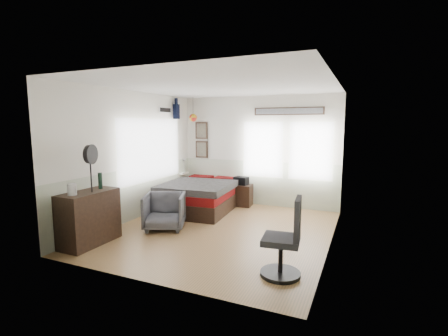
{
  "coord_description": "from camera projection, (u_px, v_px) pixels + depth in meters",
  "views": [
    {
      "loc": [
        2.47,
        -5.45,
        2.01
      ],
      "look_at": [
        -0.1,
        0.4,
        1.15
      ],
      "focal_mm": 26.0,
      "sensor_mm": 36.0,
      "label": 1
    }
  ],
  "objects": [
    {
      "name": "ground_plane",
      "position": [
        220.0,
        231.0,
        6.2
      ],
      "size": [
        4.0,
        4.5,
        0.01
      ],
      "primitive_type": "cube",
      "color": "olive"
    },
    {
      "name": "room_shell",
      "position": [
        221.0,
        145.0,
        6.18
      ],
      "size": [
        4.02,
        4.52,
        2.71
      ],
      "color": "silver",
      "rests_on": "ground_plane"
    },
    {
      "name": "wall_decor",
      "position": [
        212.0,
        121.0,
        8.13
      ],
      "size": [
        3.55,
        1.32,
        1.44
      ],
      "color": "#352216",
      "rests_on": "room_shell"
    },
    {
      "name": "bed",
      "position": [
        201.0,
        196.0,
        7.69
      ],
      "size": [
        1.64,
        2.2,
        0.67
      ],
      "rotation": [
        0.0,
        0.0,
        0.08
      ],
      "color": "black",
      "rests_on": "ground_plane"
    },
    {
      "name": "dresser",
      "position": [
        89.0,
        218.0,
        5.46
      ],
      "size": [
        0.48,
        1.0,
        0.9
      ],
      "primitive_type": "cube",
      "color": "black",
      "rests_on": "ground_plane"
    },
    {
      "name": "armchair",
      "position": [
        165.0,
        211.0,
        6.26
      ],
      "size": [
        0.99,
        1.0,
        0.69
      ],
      "primitive_type": "imported",
      "rotation": [
        0.0,
        0.0,
        0.43
      ],
      "color": "#505056",
      "rests_on": "ground_plane"
    },
    {
      "name": "nightstand",
      "position": [
        241.0,
        195.0,
        8.07
      ],
      "size": [
        0.56,
        0.47,
        0.53
      ],
      "primitive_type": "cube",
      "rotation": [
        0.0,
        0.0,
        0.09
      ],
      "color": "black",
      "rests_on": "ground_plane"
    },
    {
      "name": "task_chair",
      "position": [
        285.0,
        245.0,
        4.27
      ],
      "size": [
        0.54,
        0.54,
        1.08
      ],
      "rotation": [
        0.0,
        0.0,
        0.12
      ],
      "color": "black",
      "rests_on": "ground_plane"
    },
    {
      "name": "kettle",
      "position": [
        72.0,
        189.0,
        5.12
      ],
      "size": [
        0.16,
        0.14,
        0.18
      ],
      "rotation": [
        0.0,
        0.0,
        0.3
      ],
      "color": "silver",
      "rests_on": "dresser"
    },
    {
      "name": "bottle",
      "position": [
        100.0,
        181.0,
        5.62
      ],
      "size": [
        0.07,
        0.07,
        0.28
      ],
      "primitive_type": "cylinder",
      "color": "black",
      "rests_on": "dresser"
    },
    {
      "name": "stand_fan",
      "position": [
        90.0,
        155.0,
        5.27
      ],
      "size": [
        0.16,
        0.32,
        0.79
      ],
      "rotation": [
        0.0,
        0.0,
        0.25
      ],
      "color": "black",
      "rests_on": "dresser"
    },
    {
      "name": "black_bag",
      "position": [
        241.0,
        181.0,
        8.02
      ],
      "size": [
        0.36,
        0.26,
        0.2
      ],
      "primitive_type": "cube",
      "rotation": [
        0.0,
        0.0,
        -0.15
      ],
      "color": "black",
      "rests_on": "nightstand"
    }
  ]
}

